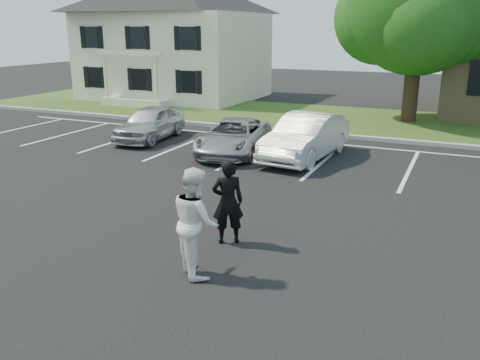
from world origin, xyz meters
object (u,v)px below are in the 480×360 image
object	(u,v)px
man_black_suit	(228,202)
car_white_sedan	(306,137)
tree	(422,4)
car_silver_west	(150,123)
man_white_shirt	(196,221)
car_silver_minivan	(234,137)
house	(175,36)

from	to	relation	value
man_black_suit	car_white_sedan	size ratio (longest dim) A/B	0.39
tree	car_silver_west	world-z (taller)	tree
man_white_shirt	man_black_suit	bearing A→B (deg)	-42.95
man_white_shirt	car_silver_west	xyz separation A→B (m)	(-7.34, 9.46, -0.33)
man_black_suit	man_white_shirt	size ratio (longest dim) A/B	0.90
car_silver_minivan	man_black_suit	bearing A→B (deg)	-75.10
man_black_suit	car_white_sedan	xyz separation A→B (m)	(-0.64, 7.57, -0.15)
car_silver_west	man_black_suit	bearing A→B (deg)	-53.40
man_white_shirt	car_white_sedan	size ratio (longest dim) A/B	0.44
house	car_silver_west	size ratio (longest dim) A/B	2.59
man_black_suit	car_silver_minivan	bearing A→B (deg)	-99.88
man_black_suit	man_white_shirt	world-z (taller)	man_white_shirt
house	man_black_suit	world-z (taller)	house
car_silver_minivan	car_silver_west	bearing A→B (deg)	160.67
man_white_shirt	car_silver_west	bearing A→B (deg)	-7.52
man_white_shirt	car_white_sedan	distance (m)	9.08
man_black_suit	man_white_shirt	distance (m)	1.48
car_silver_minivan	tree	bearing A→B (deg)	51.67
man_white_shirt	car_white_sedan	world-z (taller)	man_white_shirt
tree	car_silver_minivan	size ratio (longest dim) A/B	2.01
tree	man_black_suit	bearing A→B (deg)	-96.57
man_black_suit	car_silver_minivan	distance (m)	7.94
tree	man_white_shirt	world-z (taller)	tree
car_silver_west	car_silver_minivan	distance (m)	4.12
car_silver_west	man_white_shirt	bearing A→B (deg)	-57.95
car_white_sedan	tree	bearing A→B (deg)	79.79
car_silver_west	car_white_sedan	xyz separation A→B (m)	(6.64, -0.41, 0.08)
tree	man_white_shirt	size ratio (longest dim) A/B	4.37
house	car_white_sedan	xyz separation A→B (m)	(12.30, -11.90, -3.07)
man_black_suit	car_silver_west	distance (m)	10.80
car_white_sedan	man_white_shirt	bearing A→B (deg)	-79.74
tree	man_white_shirt	xyz separation A→B (m)	(-1.82, -17.84, -4.34)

